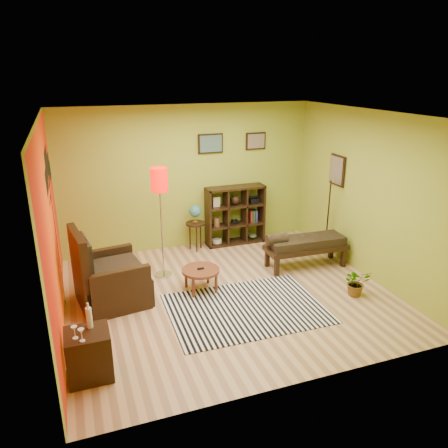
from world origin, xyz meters
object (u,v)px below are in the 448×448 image
object	(u,v)px
side_cabinet	(89,354)
coffee_table	(201,272)
potted_plant	(356,285)
globe_table	(195,216)
bench	(304,244)
armchair	(108,281)
floor_lamp	(160,190)
cube_shelf	(236,215)

from	to	relation	value
side_cabinet	coffee_table	bearing A→B (deg)	41.04
potted_plant	globe_table	bearing A→B (deg)	125.12
bench	armchair	bearing A→B (deg)	-177.90
armchair	floor_lamp	xyz separation A→B (m)	(0.99, 0.62, 1.18)
side_cabinet	potted_plant	world-z (taller)	side_cabinet
globe_table	potted_plant	xyz separation A→B (m)	(1.87, -2.65, -0.53)
coffee_table	globe_table	bearing A→B (deg)	76.43
floor_lamp	globe_table	distance (m)	1.52
potted_plant	coffee_table	bearing A→B (deg)	156.42
armchair	potted_plant	world-z (taller)	armchair
coffee_table	side_cabinet	xyz separation A→B (m)	(-1.83, -1.59, -0.02)
side_cabinet	potted_plant	bearing A→B (deg)	8.38
armchair	globe_table	xyz separation A→B (m)	(1.85, 1.56, 0.33)
floor_lamp	cube_shelf	size ratio (longest dim) A/B	1.59
armchair	globe_table	distance (m)	2.44
armchair	cube_shelf	world-z (taller)	armchair
floor_lamp	bench	distance (m)	2.74
armchair	cube_shelf	bearing A→B (deg)	30.99
coffee_table	armchair	distance (m)	1.45
cube_shelf	bench	xyz separation A→B (m)	(0.73, -1.51, -0.16)
cube_shelf	potted_plant	world-z (taller)	cube_shelf
side_cabinet	bench	world-z (taller)	side_cabinet
armchair	globe_table	world-z (taller)	armchair
side_cabinet	globe_table	world-z (taller)	globe_table
coffee_table	potted_plant	xyz separation A→B (m)	(2.27, -0.99, -0.15)
floor_lamp	cube_shelf	world-z (taller)	floor_lamp
coffee_table	potted_plant	bearing A→B (deg)	-23.58
armchair	floor_lamp	bearing A→B (deg)	32.09
coffee_table	floor_lamp	xyz separation A→B (m)	(-0.45, 0.73, 1.22)
floor_lamp	cube_shelf	xyz separation A→B (m)	(1.74, 1.02, -0.94)
bench	floor_lamp	bearing A→B (deg)	168.61
floor_lamp	potted_plant	world-z (taller)	floor_lamp
bench	cube_shelf	bearing A→B (deg)	115.62
armchair	potted_plant	xyz separation A→B (m)	(3.71, -1.10, -0.19)
side_cabinet	cube_shelf	distance (m)	4.58
armchair	side_cabinet	bearing A→B (deg)	-102.71
coffee_table	floor_lamp	size ratio (longest dim) A/B	0.32
cube_shelf	potted_plant	distance (m)	2.94
armchair	bench	xyz separation A→B (m)	(3.46, 0.13, 0.07)
globe_table	coffee_table	bearing A→B (deg)	-103.57
potted_plant	cube_shelf	bearing A→B (deg)	109.77
coffee_table	cube_shelf	bearing A→B (deg)	53.70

